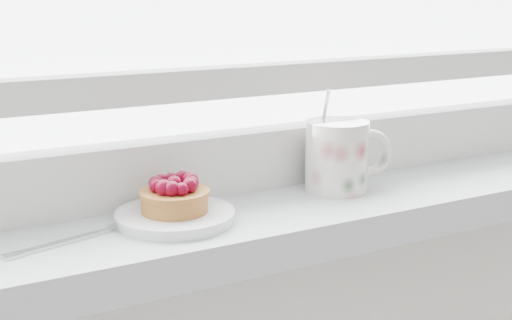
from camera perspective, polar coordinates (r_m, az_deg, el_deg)
saucer at (r=0.74m, az=-6.50°, el=-4.53°), size 0.12×0.12×0.01m
raspberry_tart at (r=0.74m, az=-6.54°, el=-2.81°), size 0.07×0.07×0.04m
floral_mug at (r=0.85m, az=6.66°, el=0.44°), size 0.11×0.09×0.12m
fork at (r=0.72m, az=-13.55°, el=-5.94°), size 0.17×0.06×0.00m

